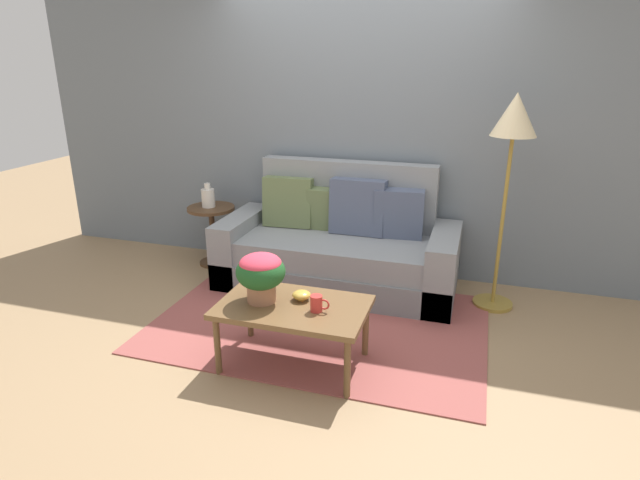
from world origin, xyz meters
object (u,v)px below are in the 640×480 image
couch (339,248)px  coffee_mug (317,303)px  side_table (212,225)px  potted_plant (261,272)px  coffee_table (293,311)px  snack_bowl (301,295)px  floor_lamp (513,134)px  table_vase (208,197)px

couch → coffee_mug: couch is taller
side_table → potted_plant: (1.14, -1.44, 0.24)m
coffee_table → snack_bowl: (0.03, 0.08, 0.08)m
coffee_mug → potted_plant: bearing=175.3°
floor_lamp → snack_bowl: floor_lamp is taller
coffee_mug → table_vase: table_vase is taller
coffee_table → side_table: bearing=133.3°
floor_lamp → side_table: bearing=177.1°
coffee_mug → floor_lamp: bearing=51.2°
coffee_mug → couch: bearing=99.7°
coffee_table → table_vase: bearing=133.8°
side_table → table_vase: table_vase is taller
potted_plant → coffee_mug: potted_plant is taller
coffee_table → coffee_mug: size_ratio=7.69×
floor_lamp → coffee_mug: 1.94m
coffee_table → side_table: side_table is taller
potted_plant → couch: bearing=83.9°
couch → table_vase: (-1.31, 0.08, 0.33)m
coffee_table → potted_plant: 0.32m
coffee_mug → snack_bowl: bearing=140.2°
side_table → couch: bearing=-3.8°
side_table → floor_lamp: size_ratio=0.34×
floor_lamp → snack_bowl: bearing=-135.1°
snack_bowl → table_vase: 1.96m
coffee_mug → snack_bowl: (-0.14, 0.12, -0.02)m
side_table → snack_bowl: (1.38, -1.35, 0.07)m
side_table → snack_bowl: side_table is taller
coffee_table → coffee_mug: coffee_mug is taller
side_table → floor_lamp: floor_lamp is taller
floor_lamp → coffee_mug: (-1.08, -1.34, -0.90)m
couch → snack_bowl: (0.09, -1.27, 0.13)m
couch → floor_lamp: bearing=-2.1°
potted_plant → table_vase: (-1.16, 1.44, 0.03)m
coffee_table → coffee_mug: 0.20m
side_table → floor_lamp: 2.79m
coffee_table → floor_lamp: size_ratio=0.56×
coffee_table → table_vase: 2.00m
coffee_table → snack_bowl: bearing=70.7°
floor_lamp → couch: bearing=177.9°
side_table → snack_bowl: size_ratio=4.79×
table_vase → side_table: bearing=6.0°
coffee_table → side_table: 1.97m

